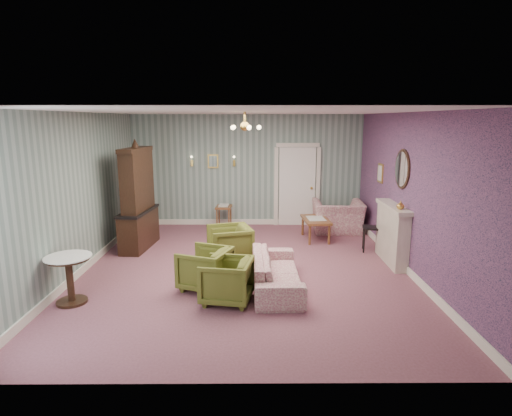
{
  "coord_description": "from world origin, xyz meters",
  "views": [
    {
      "loc": [
        0.15,
        -7.53,
        2.77
      ],
      "look_at": [
        0.2,
        0.4,
        1.1
      ],
      "focal_mm": 29.62,
      "sensor_mm": 36.0,
      "label": 1
    }
  ],
  "objects_px": {
    "wingback_chair": "(338,212)",
    "side_table_black": "(371,239)",
    "pedestal_table": "(70,280)",
    "fireplace": "(392,234)",
    "sofa_chintz": "(276,266)",
    "olive_chair_a": "(226,278)",
    "dresser": "(137,196)",
    "olive_chair_c": "(230,242)",
    "olive_chair_b": "(205,266)",
    "coffee_table": "(315,229)"
  },
  "relations": [
    {
      "from": "wingback_chair",
      "to": "side_table_black",
      "type": "bearing_deg",
      "value": 106.6
    },
    {
      "from": "pedestal_table",
      "to": "fireplace",
      "type": "bearing_deg",
      "value": 18.57
    },
    {
      "from": "fireplace",
      "to": "wingback_chair",
      "type": "bearing_deg",
      "value": 104.88
    },
    {
      "from": "sofa_chintz",
      "to": "wingback_chair",
      "type": "xyz_separation_m",
      "value": [
        1.72,
        3.56,
        0.14
      ]
    },
    {
      "from": "wingback_chair",
      "to": "fireplace",
      "type": "relative_size",
      "value": 0.86
    },
    {
      "from": "olive_chair_a",
      "to": "fireplace",
      "type": "xyz_separation_m",
      "value": [
        3.13,
        1.82,
        0.2
      ]
    },
    {
      "from": "sofa_chintz",
      "to": "pedestal_table",
      "type": "xyz_separation_m",
      "value": [
        -3.18,
        -0.58,
        -0.0
      ]
    },
    {
      "from": "wingback_chair",
      "to": "dresser",
      "type": "relative_size",
      "value": 0.52
    },
    {
      "from": "side_table_black",
      "to": "pedestal_table",
      "type": "xyz_separation_m",
      "value": [
        -5.3,
        -2.55,
        0.11
      ]
    },
    {
      "from": "sofa_chintz",
      "to": "side_table_black",
      "type": "height_order",
      "value": "sofa_chintz"
    },
    {
      "from": "olive_chair_c",
      "to": "dresser",
      "type": "distance_m",
      "value": 2.39
    },
    {
      "from": "olive_chair_b",
      "to": "pedestal_table",
      "type": "height_order",
      "value": "olive_chair_b"
    },
    {
      "from": "olive_chair_c",
      "to": "coffee_table",
      "type": "height_order",
      "value": "olive_chair_c"
    },
    {
      "from": "olive_chair_b",
      "to": "wingback_chair",
      "type": "relative_size",
      "value": 0.64
    },
    {
      "from": "wingback_chair",
      "to": "pedestal_table",
      "type": "bearing_deg",
      "value": 42.71
    },
    {
      "from": "olive_chair_c",
      "to": "olive_chair_b",
      "type": "bearing_deg",
      "value": -29.79
    },
    {
      "from": "olive_chair_a",
      "to": "pedestal_table",
      "type": "height_order",
      "value": "pedestal_table"
    },
    {
      "from": "wingback_chair",
      "to": "side_table_black",
      "type": "relative_size",
      "value": 2.21
    },
    {
      "from": "olive_chair_a",
      "to": "dresser",
      "type": "bearing_deg",
      "value": -133.42
    },
    {
      "from": "olive_chair_c",
      "to": "sofa_chintz",
      "type": "xyz_separation_m",
      "value": [
        0.85,
        -1.29,
        -0.02
      ]
    },
    {
      "from": "olive_chair_c",
      "to": "dresser",
      "type": "xyz_separation_m",
      "value": [
        -2.03,
        1.0,
        0.76
      ]
    },
    {
      "from": "sofa_chintz",
      "to": "dresser",
      "type": "relative_size",
      "value": 0.84
    },
    {
      "from": "olive_chair_a",
      "to": "wingback_chair",
      "type": "height_order",
      "value": "wingback_chair"
    },
    {
      "from": "olive_chair_a",
      "to": "dresser",
      "type": "xyz_separation_m",
      "value": [
        -2.09,
        2.84,
        0.78
      ]
    },
    {
      "from": "olive_chair_c",
      "to": "side_table_black",
      "type": "xyz_separation_m",
      "value": [
        2.97,
        0.68,
        -0.13
      ]
    },
    {
      "from": "olive_chair_b",
      "to": "olive_chair_c",
      "type": "xyz_separation_m",
      "value": [
        0.33,
        1.32,
        0.02
      ]
    },
    {
      "from": "olive_chair_a",
      "to": "wingback_chair",
      "type": "xyz_separation_m",
      "value": [
        2.52,
        4.1,
        0.15
      ]
    },
    {
      "from": "olive_chair_a",
      "to": "fireplace",
      "type": "distance_m",
      "value": 3.62
    },
    {
      "from": "olive_chair_b",
      "to": "fireplace",
      "type": "bearing_deg",
      "value": 131.2
    },
    {
      "from": "side_table_black",
      "to": "olive_chair_b",
      "type": "bearing_deg",
      "value": -148.85
    },
    {
      "from": "sofa_chintz",
      "to": "coffee_table",
      "type": "height_order",
      "value": "sofa_chintz"
    },
    {
      "from": "side_table_black",
      "to": "pedestal_table",
      "type": "distance_m",
      "value": 5.88
    },
    {
      "from": "olive_chair_c",
      "to": "side_table_black",
      "type": "relative_size",
      "value": 1.49
    },
    {
      "from": "olive_chair_b",
      "to": "side_table_black",
      "type": "distance_m",
      "value": 3.86
    },
    {
      "from": "olive_chair_c",
      "to": "olive_chair_a",
      "type": "bearing_deg",
      "value": -13.98
    },
    {
      "from": "olive_chair_a",
      "to": "coffee_table",
      "type": "distance_m",
      "value": 3.91
    },
    {
      "from": "fireplace",
      "to": "coffee_table",
      "type": "relative_size",
      "value": 1.4
    },
    {
      "from": "wingback_chair",
      "to": "dresser",
      "type": "bearing_deg",
      "value": 17.93
    },
    {
      "from": "fireplace",
      "to": "pedestal_table",
      "type": "height_order",
      "value": "fireplace"
    },
    {
      "from": "dresser",
      "to": "side_table_black",
      "type": "bearing_deg",
      "value": 2.18
    },
    {
      "from": "olive_chair_b",
      "to": "sofa_chintz",
      "type": "xyz_separation_m",
      "value": [
        1.18,
        0.02,
        -0.0
      ]
    },
    {
      "from": "olive_chair_c",
      "to": "pedestal_table",
      "type": "xyz_separation_m",
      "value": [
        -2.33,
        -1.87,
        -0.03
      ]
    },
    {
      "from": "sofa_chintz",
      "to": "fireplace",
      "type": "relative_size",
      "value": 1.39
    },
    {
      "from": "dresser",
      "to": "olive_chair_c",
      "type": "bearing_deg",
      "value": -20.31
    },
    {
      "from": "olive_chair_a",
      "to": "dresser",
      "type": "height_order",
      "value": "dresser"
    },
    {
      "from": "dresser",
      "to": "coffee_table",
      "type": "height_order",
      "value": "dresser"
    },
    {
      "from": "olive_chair_a",
      "to": "side_table_black",
      "type": "relative_size",
      "value": 1.39
    },
    {
      "from": "wingback_chair",
      "to": "side_table_black",
      "type": "height_order",
      "value": "wingback_chair"
    },
    {
      "from": "coffee_table",
      "to": "pedestal_table",
      "type": "relative_size",
      "value": 1.32
    },
    {
      "from": "sofa_chintz",
      "to": "olive_chair_c",
      "type": "bearing_deg",
      "value": 32.26
    }
  ]
}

